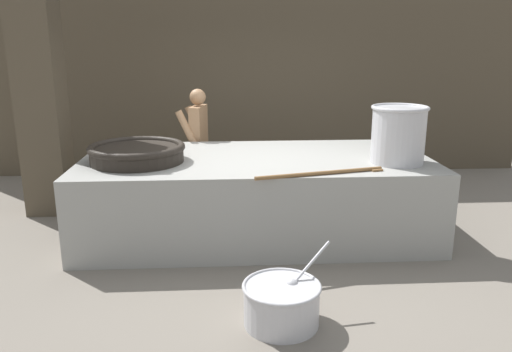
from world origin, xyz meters
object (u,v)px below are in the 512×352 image
at_px(giant_wok_near, 137,152).
at_px(cook, 198,142).
at_px(stock_pot, 398,134).
at_px(prep_bowl_vegetables, 282,302).

distance_m(giant_wok_near, cook, 1.55).
distance_m(giant_wok_near, stock_pot, 2.85).
height_order(cook, prep_bowl_vegetables, cook).
xyz_separation_m(giant_wok_near, prep_bowl_vegetables, (1.40, -1.87, -0.83)).
bearing_deg(cook, prep_bowl_vegetables, 115.09).
bearing_deg(stock_pot, prep_bowl_vegetables, -131.03).
relative_size(stock_pot, cook, 0.39).
bearing_deg(giant_wok_near, cook, 67.17).
height_order(stock_pot, prep_bowl_vegetables, stock_pot).
bearing_deg(prep_bowl_vegetables, cook, 103.71).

